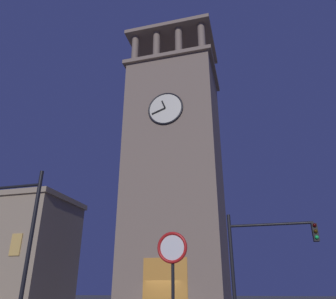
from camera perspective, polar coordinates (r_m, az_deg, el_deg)
The scene contains 4 objects.
clocktower at distance 28.86m, azimuth 1.25°, elevation -4.05°, with size 8.53×7.12×28.80m.
traffic_signal_mid at distance 15.23m, azimuth -27.10°, elevation -11.84°, with size 4.57×0.41×6.59m.
traffic_signal_far at distance 15.25m, azimuth 16.25°, elevation -17.14°, with size 3.81×0.41×5.11m.
no_horn_sign at distance 8.48m, azimuth 0.78°, elevation -19.04°, with size 0.78×0.14×3.27m.
Camera 1 is at (-6.52, 23.22, 1.89)m, focal length 34.33 mm.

